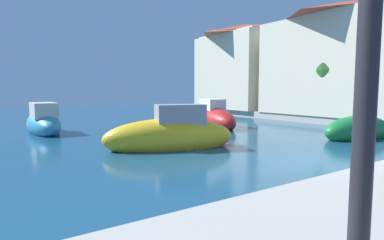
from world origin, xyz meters
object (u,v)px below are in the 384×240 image
moored_boat_0 (171,135)px  waterfront_building_annex (246,66)px  moored_boat_3 (214,118)px  moored_boat_4 (358,130)px  moored_boat_7 (203,116)px  waterfront_building_main (343,58)px  quayside_tree (337,71)px  waterfront_building_far (245,66)px  moored_boat_5 (43,123)px

moored_boat_0 → waterfront_building_annex: 19.37m
moored_boat_3 → moored_boat_4: 7.62m
moored_boat_4 → moored_boat_7: 11.41m
waterfront_building_main → quayside_tree: 1.91m
moored_boat_4 → waterfront_building_far: size_ratio=0.54×
waterfront_building_annex → waterfront_building_far: 0.13m
waterfront_building_main → moored_boat_3: bearing=166.3°
waterfront_building_annex → moored_boat_4: bearing=-115.0°
moored_boat_3 → waterfront_building_main: waterfront_building_main is taller
moored_boat_7 → waterfront_building_main: waterfront_building_main is taller
moored_boat_3 → waterfront_building_far: (9.34, 7.30, 3.91)m
moored_boat_7 → quayside_tree: (5.55, -7.08, 3.13)m
moored_boat_4 → waterfront_building_main: 9.19m
moored_boat_0 → waterfront_building_main: (14.92, 2.27, 3.87)m
moored_boat_5 → quayside_tree: size_ratio=1.06×
waterfront_building_annex → waterfront_building_far: size_ratio=1.02×
waterfront_building_annex → moored_boat_5: bearing=-167.1°
moored_boat_3 → moored_boat_0: bearing=-34.6°
moored_boat_0 → moored_boat_7: bearing=-114.8°
quayside_tree → moored_boat_3: bearing=160.1°
moored_boat_7 → quayside_tree: size_ratio=0.70×
moored_boat_7 → moored_boat_5: bearing=0.9°
moored_boat_3 → quayside_tree: bearing=86.4°
moored_boat_5 → moored_boat_7: (11.04, 1.22, -0.22)m
moored_boat_7 → waterfront_building_annex: 8.72m
moored_boat_4 → waterfront_building_annex: (6.69, 14.32, 4.03)m
moored_boat_0 → moored_boat_4: moored_boat_0 is taller
moored_boat_5 → waterfront_building_far: (18.14, 4.27, 3.93)m
moored_boat_4 → waterfront_building_annex: size_ratio=0.53×
moored_boat_5 → moored_boat_4: bearing=-131.5°
moored_boat_0 → quayside_tree: quayside_tree is taller
moored_boat_7 → quayside_tree: 9.52m
waterfront_building_annex → moored_boat_0: bearing=-141.8°
quayside_tree → moored_boat_4: bearing=-140.0°
moored_boat_0 → moored_boat_7: (7.82, 8.80, -0.23)m
moored_boat_4 → waterfront_building_main: (6.69, 4.88, 3.99)m
moored_boat_5 → quayside_tree: (16.59, -5.85, 2.91)m
moored_boat_5 → quayside_tree: 17.83m
moored_boat_4 → waterfront_building_far: (6.69, 14.45, 4.04)m
moored_boat_5 → waterfront_building_main: 19.29m
moored_boat_7 → quayside_tree: bearing=122.7°
moored_boat_4 → moored_boat_7: (-0.40, 11.41, -0.11)m
moored_boat_3 → waterfront_building_annex: waterfront_building_annex is taller
moored_boat_0 → moored_boat_4: (8.23, -2.60, -0.12)m
moored_boat_0 → quayside_tree: size_ratio=1.15×
waterfront_building_main → quayside_tree: waterfront_building_main is taller
moored_boat_7 → waterfront_building_far: waterfront_building_far is taller
waterfront_building_main → waterfront_building_annex: bearing=90.0°
moored_boat_0 → moored_boat_5: size_ratio=1.09×
moored_boat_4 → moored_boat_3: bearing=116.3°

